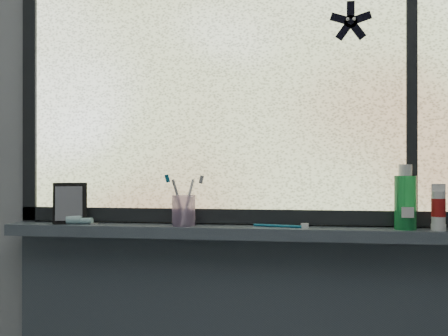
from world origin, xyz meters
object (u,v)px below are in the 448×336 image
cream_tube (438,205)px  vanity_mirror (70,203)px  toothbrush_cup (184,210)px  mouthwash_bottle (405,197)px

cream_tube → vanity_mirror: bearing=179.7°
toothbrush_cup → cream_tube: size_ratio=0.99×
toothbrush_cup → mouthwash_bottle: mouthwash_bottle is taller
vanity_mirror → toothbrush_cup: vanity_mirror is taller
vanity_mirror → cream_tube: (1.26, -0.01, 0.01)m
toothbrush_cup → cream_tube: 0.84m
toothbrush_cup → mouthwash_bottle: 0.74m
cream_tube → mouthwash_bottle: bearing=176.9°
mouthwash_bottle → vanity_mirror: bearing=180.0°
vanity_mirror → toothbrush_cup: bearing=-24.7°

